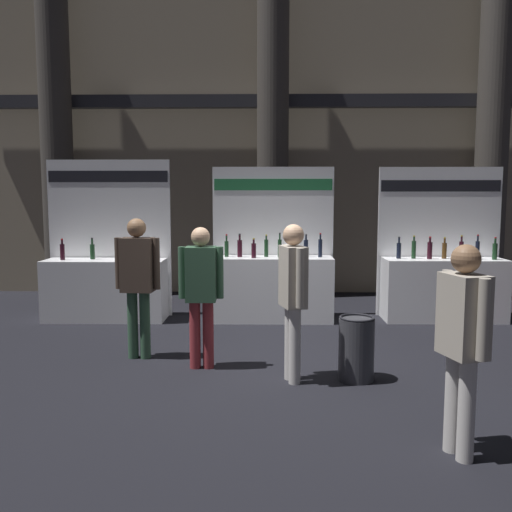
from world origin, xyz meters
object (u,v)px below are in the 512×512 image
exhibitor_booth_1 (273,282)px  visitor_8 (293,290)px  visitor_6 (138,276)px  visitor_5 (463,333)px  exhibitor_booth_2 (443,282)px  visitor_2 (201,286)px  trash_bin (356,348)px  exhibitor_booth_0 (106,281)px

exhibitor_booth_1 → visitor_8: size_ratio=1.45×
visitor_6 → visitor_8: size_ratio=1.02×
visitor_5 → visitor_6: 3.82m
visitor_8 → visitor_5: bearing=-160.1°
exhibitor_booth_2 → visitor_2: size_ratio=1.50×
exhibitor_booth_1 → trash_bin: 2.94m
visitor_2 → visitor_5: size_ratio=1.00×
exhibitor_booth_1 → visitor_5: exhibitor_booth_1 is taller
exhibitor_booth_0 → visitor_5: size_ratio=1.58×
visitor_5 → visitor_2: bearing=-149.2°
visitor_8 → exhibitor_booth_0: bearing=28.7°
visitor_5 → visitor_8: visitor_8 is taller
exhibitor_booth_2 → visitor_2: (-3.51, -2.49, 0.35)m
exhibitor_booth_2 → trash_bin: size_ratio=3.51×
visitor_5 → exhibitor_booth_1: bearing=-179.2°
visitor_8 → exhibitor_booth_1: bearing=-12.4°
exhibitor_booth_1 → visitor_2: (-0.84, -2.43, 0.34)m
visitor_2 → visitor_5: visitor_2 is taller
exhibitor_booth_1 → visitor_6: size_ratio=1.43×
exhibitor_booth_0 → trash_bin: size_ratio=3.68×
trash_bin → visitor_5: bearing=-73.9°
exhibitor_booth_1 → exhibitor_booth_2: size_ratio=1.00×
exhibitor_booth_0 → visitor_5: (3.96, -4.48, 0.34)m
trash_bin → visitor_2: visitor_2 is taller
visitor_5 → visitor_6: bearing=-144.9°
exhibitor_booth_0 → visitor_8: size_ratio=1.52×
exhibitor_booth_0 → visitor_8: bearing=-45.5°
visitor_2 → visitor_8: bearing=155.4°
trash_bin → visitor_8: bearing=-175.1°
exhibitor_booth_2 → visitor_8: bearing=-130.6°
exhibitor_booth_0 → visitor_8: exhibitor_booth_0 is taller
exhibitor_booth_2 → visitor_5: size_ratio=1.50×
exhibitor_booth_1 → visitor_6: (-1.64, -2.07, 0.39)m
exhibitor_booth_0 → exhibitor_booth_2: size_ratio=1.05×
visitor_2 → visitor_5: (2.17, -2.05, -0.00)m
visitor_5 → exhibitor_booth_2: bearing=147.9°
exhibitor_booth_2 → visitor_2: exhibitor_booth_2 is taller
visitor_2 → visitor_8: (1.01, -0.43, 0.03)m
trash_bin → visitor_6: bearing=163.5°
exhibitor_booth_0 → visitor_2: 3.03m
exhibitor_booth_1 → visitor_5: size_ratio=1.50×
visitor_6 → exhibitor_booth_2: bearing=-149.6°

